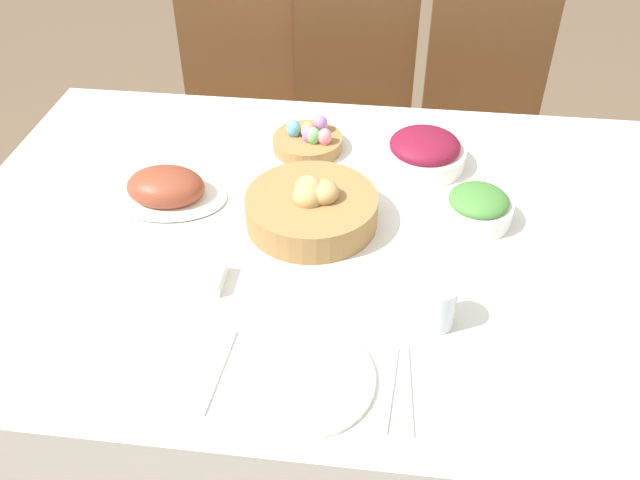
% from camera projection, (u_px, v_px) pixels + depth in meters
% --- Properties ---
extents(ground_plane, '(12.00, 12.00, 0.00)m').
position_uv_depth(ground_plane, '(331.00, 427.00, 1.96)').
color(ground_plane, brown).
extents(dining_table, '(1.72, 1.16, 0.73)m').
position_uv_depth(dining_table, '(333.00, 342.00, 1.73)').
color(dining_table, silver).
rests_on(dining_table, ground).
extents(chair_far_left, '(0.42, 0.42, 0.92)m').
position_uv_depth(chair_far_left, '(234.00, 110.00, 2.41)').
color(chair_far_left, brown).
rests_on(chair_far_left, ground).
extents(chair_far_center, '(0.47, 0.47, 0.92)m').
position_uv_depth(chair_far_center, '(355.00, 117.00, 2.36)').
color(chair_far_center, brown).
rests_on(chair_far_center, ground).
extents(chair_far_right, '(0.46, 0.46, 0.92)m').
position_uv_depth(chair_far_right, '(486.00, 125.00, 2.32)').
color(chair_far_right, brown).
rests_on(chair_far_right, ground).
extents(bread_basket, '(0.29, 0.29, 0.12)m').
position_uv_depth(bread_basket, '(312.00, 208.00, 1.49)').
color(bread_basket, '#9E7542').
rests_on(bread_basket, dining_table).
extents(egg_basket, '(0.18, 0.18, 0.08)m').
position_uv_depth(egg_basket, '(309.00, 140.00, 1.74)').
color(egg_basket, '#9E7542').
rests_on(egg_basket, dining_table).
extents(ham_platter, '(0.28, 0.20, 0.08)m').
position_uv_depth(ham_platter, '(166.00, 189.00, 1.57)').
color(ham_platter, white).
rests_on(ham_platter, dining_table).
extents(green_salad_bowl, '(0.16, 0.16, 0.08)m').
position_uv_depth(green_salad_bowl, '(478.00, 207.00, 1.50)').
color(green_salad_bowl, white).
rests_on(green_salad_bowl, dining_table).
extents(beet_salad_bowl, '(0.21, 0.21, 0.09)m').
position_uv_depth(beet_salad_bowl, '(424.00, 151.00, 1.67)').
color(beet_salad_bowl, white).
rests_on(beet_salad_bowl, dining_table).
extents(dinner_plate, '(0.25, 0.25, 0.01)m').
position_uv_depth(dinner_plate, '(304.00, 378.00, 1.17)').
color(dinner_plate, white).
rests_on(dinner_plate, dining_table).
extents(fork, '(0.02, 0.19, 0.00)m').
position_uv_depth(fork, '(219.00, 371.00, 1.18)').
color(fork, silver).
rests_on(fork, dining_table).
extents(knife, '(0.02, 0.19, 0.00)m').
position_uv_depth(knife, '(390.00, 388.00, 1.16)').
color(knife, silver).
rests_on(knife, dining_table).
extents(spoon, '(0.02, 0.19, 0.00)m').
position_uv_depth(spoon, '(408.00, 389.00, 1.15)').
color(spoon, silver).
rests_on(spoon, dining_table).
extents(drinking_cup, '(0.07, 0.07, 0.09)m').
position_uv_depth(drinking_cup, '(437.00, 305.00, 1.25)').
color(drinking_cup, silver).
rests_on(drinking_cup, dining_table).
extents(butter_dish, '(0.13, 0.08, 0.03)m').
position_uv_depth(butter_dish, '(192.00, 276.00, 1.35)').
color(butter_dish, white).
rests_on(butter_dish, dining_table).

